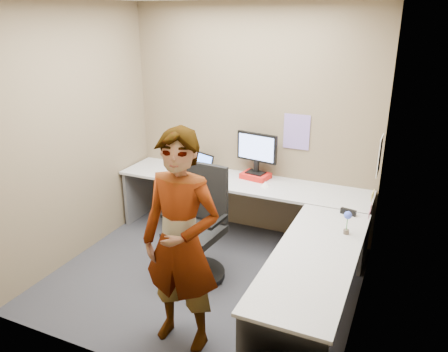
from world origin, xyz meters
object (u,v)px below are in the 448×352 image
at_px(monitor, 257,150).
at_px(person, 181,243).
at_px(office_chair, 199,234).
at_px(desk, 258,219).

distance_m(monitor, person, 2.02).
height_order(office_chair, person, person).
relative_size(desk, person, 1.66).
relative_size(monitor, person, 0.28).
distance_m(monitor, office_chair, 1.27).
bearing_deg(office_chair, person, -65.01).
xyz_separation_m(desk, office_chair, (-0.52, -0.33, -0.12)).
xyz_separation_m(desk, monitor, (-0.31, 0.76, 0.49)).
bearing_deg(person, monitor, 93.82).
bearing_deg(person, desk, 81.86).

